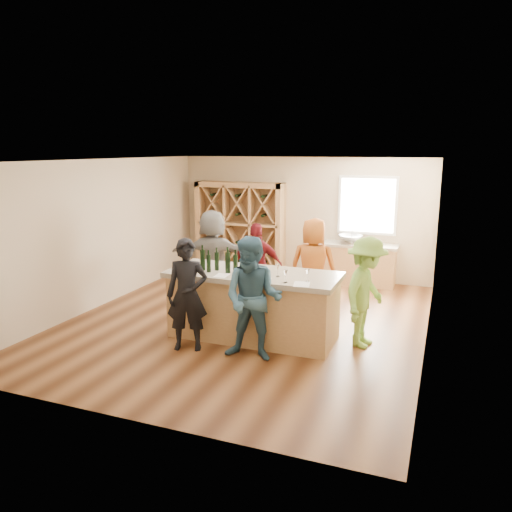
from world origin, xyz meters
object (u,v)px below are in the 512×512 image
(wine_bottle_c, at_px, (217,261))
(wine_bottle_d, at_px, (228,263))
(tasting_counter_base, at_px, (253,307))
(person_far_right, at_px, (313,267))
(person_server, at_px, (366,292))
(sink, at_px, (350,239))
(person_near_right, at_px, (253,299))
(person_far_left, at_px, (213,257))
(wine_bottle_e, at_px, (235,264))
(wine_rack, at_px, (240,228))
(wine_bottle_a, at_px, (203,260))
(person_far_mid, at_px, (257,266))
(person_near_left, at_px, (187,295))
(wine_bottle_b, at_px, (209,264))

(wine_bottle_c, relative_size, wine_bottle_d, 0.88)
(tasting_counter_base, bearing_deg, person_far_right, 67.61)
(tasting_counter_base, bearing_deg, person_server, 9.24)
(sink, relative_size, person_near_right, 0.30)
(person_far_left, bearing_deg, wine_bottle_d, 108.78)
(wine_bottle_e, relative_size, person_far_right, 0.17)
(wine_rack, bearing_deg, sink, -1.49)
(wine_rack, relative_size, wine_bottle_d, 6.56)
(wine_rack, bearing_deg, wine_bottle_a, -75.26)
(wine_bottle_c, distance_m, person_server, 2.38)
(tasting_counter_base, height_order, wine_bottle_c, wine_bottle_c)
(person_far_mid, xyz_separation_m, person_far_left, (-0.94, 0.04, 0.11))
(sink, height_order, tasting_counter_base, sink)
(wine_bottle_a, distance_m, person_far_mid, 1.66)
(wine_bottle_c, bearing_deg, person_far_mid, 85.27)
(person_near_right, bearing_deg, person_near_left, 176.19)
(sink, bearing_deg, wine_bottle_c, -109.86)
(wine_bottle_b, distance_m, person_far_left, 1.87)
(wine_rack, distance_m, person_far_right, 3.50)
(wine_rack, height_order, tasting_counter_base, wine_rack)
(wine_bottle_a, height_order, wine_bottle_e, wine_bottle_a)
(wine_rack, xyz_separation_m, person_server, (3.61, -3.63, -0.25))
(wine_bottle_e, xyz_separation_m, person_far_left, (-1.19, 1.63, -0.30))
(sink, distance_m, person_far_left, 3.27)
(wine_bottle_d, height_order, person_far_left, person_far_left)
(wine_bottle_b, xyz_separation_m, person_far_right, (1.26, 1.68, -0.32))
(wine_bottle_b, relative_size, wine_bottle_e, 0.91)
(person_near_right, xyz_separation_m, person_far_right, (0.29, 2.23, -0.00))
(wine_bottle_b, relative_size, person_server, 0.16)
(wine_bottle_c, bearing_deg, wine_bottle_b, -113.75)
(tasting_counter_base, bearing_deg, wine_bottle_e, -142.39)
(wine_rack, relative_size, wine_bottle_a, 6.62)
(wine_bottle_a, distance_m, person_near_left, 0.76)
(person_far_mid, relative_size, person_far_left, 0.88)
(person_near_left, relative_size, person_far_left, 0.92)
(sink, xyz_separation_m, wine_bottle_d, (-1.18, -4.03, 0.23))
(person_far_mid, bearing_deg, sink, -133.83)
(wine_bottle_e, bearing_deg, person_near_left, -129.93)
(wine_bottle_d, distance_m, person_near_left, 0.83)
(person_server, distance_m, person_far_left, 3.35)
(person_near_right, distance_m, person_server, 1.78)
(wine_rack, xyz_separation_m, person_far_left, (0.47, -2.46, -0.17))
(person_near_right, bearing_deg, person_far_mid, 104.89)
(tasting_counter_base, height_order, person_far_right, person_far_right)
(wine_bottle_a, xyz_separation_m, wine_bottle_c, (0.21, 0.08, -0.02))
(wine_bottle_a, xyz_separation_m, wine_bottle_e, (0.58, -0.02, -0.02))
(wine_bottle_d, xyz_separation_m, person_near_right, (0.66, -0.60, -0.35))
(sink, bearing_deg, wine_rack, 178.51)
(wine_bottle_c, distance_m, wine_bottle_d, 0.26)
(tasting_counter_base, relative_size, person_near_left, 1.53)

